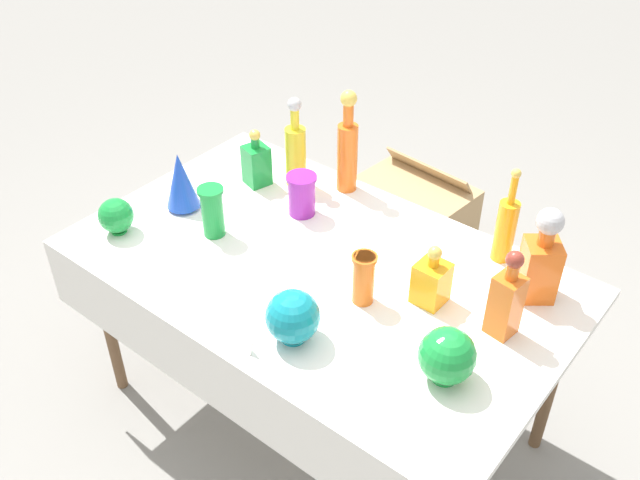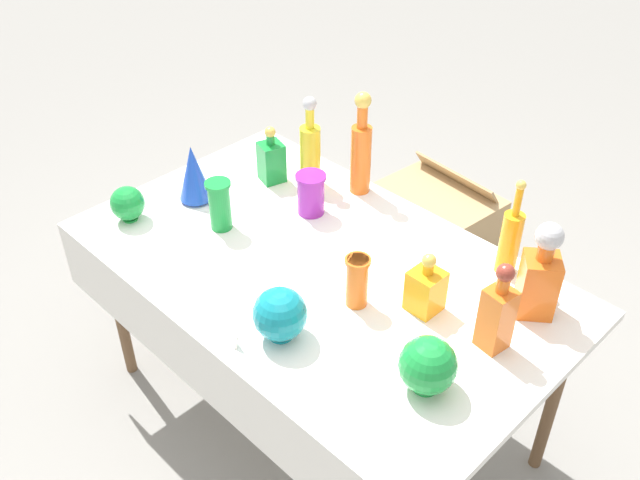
{
  "view_description": "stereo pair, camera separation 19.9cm",
  "coord_description": "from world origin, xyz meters",
  "px_view_note": "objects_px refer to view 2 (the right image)",
  "views": [
    {
      "loc": [
        1.15,
        -1.43,
        2.25
      ],
      "look_at": [
        0.0,
        0.0,
        0.86
      ],
      "focal_mm": 40.0,
      "sensor_mm": 36.0,
      "label": 1
    },
    {
      "loc": [
        1.3,
        -1.3,
        2.25
      ],
      "look_at": [
        0.0,
        0.0,
        0.86
      ],
      "focal_mm": 40.0,
      "sensor_mm": 36.0,
      "label": 2
    }
  ],
  "objects_px": {
    "square_decanter_0": "(426,288)",
    "round_bowl_2": "(280,314)",
    "tall_bottle_2": "(510,240)",
    "round_bowl_0": "(127,203)",
    "square_decanter_1": "(271,160)",
    "tall_bottle_0": "(361,150)",
    "slender_vase_2": "(311,192)",
    "cardboard_box_behind_left": "(436,222)",
    "slender_vase_0": "(220,204)",
    "square_decanter_3": "(497,313)",
    "fluted_vase_0": "(194,173)",
    "square_decanter_2": "(540,275)",
    "slender_vase_1": "(357,280)",
    "tall_bottle_1": "(310,150)",
    "round_bowl_1": "(428,365)"
  },
  "relations": [
    {
      "from": "tall_bottle_0",
      "to": "round_bowl_2",
      "type": "relative_size",
      "value": 2.41
    },
    {
      "from": "square_decanter_0",
      "to": "round_bowl_1",
      "type": "relative_size",
      "value": 1.25
    },
    {
      "from": "slender_vase_1",
      "to": "square_decanter_3",
      "type": "bearing_deg",
      "value": 20.05
    },
    {
      "from": "tall_bottle_0",
      "to": "slender_vase_2",
      "type": "relative_size",
      "value": 2.58
    },
    {
      "from": "tall_bottle_0",
      "to": "round_bowl_0",
      "type": "relative_size",
      "value": 3.09
    },
    {
      "from": "tall_bottle_1",
      "to": "square_decanter_3",
      "type": "xyz_separation_m",
      "value": [
        1.0,
        -0.24,
        -0.02
      ]
    },
    {
      "from": "tall_bottle_2",
      "to": "slender_vase_2",
      "type": "height_order",
      "value": "tall_bottle_2"
    },
    {
      "from": "slender_vase_0",
      "to": "round_bowl_2",
      "type": "xyz_separation_m",
      "value": [
        0.55,
        -0.22,
        -0.01
      ]
    },
    {
      "from": "tall_bottle_1",
      "to": "slender_vase_0",
      "type": "distance_m",
      "value": 0.43
    },
    {
      "from": "square_decanter_0",
      "to": "fluted_vase_0",
      "type": "height_order",
      "value": "fluted_vase_0"
    },
    {
      "from": "square_decanter_0",
      "to": "fluted_vase_0",
      "type": "relative_size",
      "value": 0.93
    },
    {
      "from": "square_decanter_0",
      "to": "slender_vase_0",
      "type": "relative_size",
      "value": 1.12
    },
    {
      "from": "square_decanter_0",
      "to": "round_bowl_0",
      "type": "bearing_deg",
      "value": -160.14
    },
    {
      "from": "square_decanter_0",
      "to": "round_bowl_2",
      "type": "bearing_deg",
      "value": -119.44
    },
    {
      "from": "square_decanter_1",
      "to": "slender_vase_2",
      "type": "xyz_separation_m",
      "value": [
        0.26,
        -0.05,
        -0.0
      ]
    },
    {
      "from": "slender_vase_1",
      "to": "cardboard_box_behind_left",
      "type": "relative_size",
      "value": 0.3
    },
    {
      "from": "slender_vase_1",
      "to": "fluted_vase_0",
      "type": "relative_size",
      "value": 0.77
    },
    {
      "from": "square_decanter_3",
      "to": "fluted_vase_0",
      "type": "xyz_separation_m",
      "value": [
        -1.21,
        -0.14,
        -0.01
      ]
    },
    {
      "from": "fluted_vase_0",
      "to": "round_bowl_1",
      "type": "distance_m",
      "value": 1.18
    },
    {
      "from": "tall_bottle_0",
      "to": "slender_vase_2",
      "type": "xyz_separation_m",
      "value": [
        -0.03,
        -0.23,
        -0.09
      ]
    },
    {
      "from": "round_bowl_0",
      "to": "slender_vase_2",
      "type": "bearing_deg",
      "value": 49.06
    },
    {
      "from": "tall_bottle_0",
      "to": "slender_vase_0",
      "type": "bearing_deg",
      "value": -109.31
    },
    {
      "from": "round_bowl_2",
      "to": "cardboard_box_behind_left",
      "type": "height_order",
      "value": "round_bowl_2"
    },
    {
      "from": "slender_vase_1",
      "to": "tall_bottle_2",
      "type": "bearing_deg",
      "value": 63.2
    },
    {
      "from": "square_decanter_0",
      "to": "fluted_vase_0",
      "type": "bearing_deg",
      "value": -172.42
    },
    {
      "from": "tall_bottle_2",
      "to": "round_bowl_0",
      "type": "xyz_separation_m",
      "value": [
        -1.11,
        -0.71,
        -0.06
      ]
    },
    {
      "from": "round_bowl_1",
      "to": "round_bowl_2",
      "type": "height_order",
      "value": "same"
    },
    {
      "from": "tall_bottle_0",
      "to": "cardboard_box_behind_left",
      "type": "distance_m",
      "value": 1.05
    },
    {
      "from": "slender_vase_1",
      "to": "fluted_vase_0",
      "type": "xyz_separation_m",
      "value": [
        -0.81,
        0.0,
        0.02
      ]
    },
    {
      "from": "slender_vase_2",
      "to": "round_bowl_2",
      "type": "distance_m",
      "value": 0.64
    },
    {
      "from": "slender_vase_0",
      "to": "fluted_vase_0",
      "type": "bearing_deg",
      "value": 168.0
    },
    {
      "from": "square_decanter_2",
      "to": "round_bowl_1",
      "type": "height_order",
      "value": "square_decanter_2"
    },
    {
      "from": "square_decanter_3",
      "to": "round_bowl_2",
      "type": "relative_size",
      "value": 1.77
    },
    {
      "from": "slender_vase_1",
      "to": "fluted_vase_0",
      "type": "bearing_deg",
      "value": 179.97
    },
    {
      "from": "tall_bottle_2",
      "to": "slender_vase_0",
      "type": "bearing_deg",
      "value": -149.07
    },
    {
      "from": "slender_vase_2",
      "to": "square_decanter_2",
      "type": "bearing_deg",
      "value": 7.42
    },
    {
      "from": "square_decanter_3",
      "to": "square_decanter_2",
      "type": "bearing_deg",
      "value": 88.86
    },
    {
      "from": "square_decanter_1",
      "to": "round_bowl_2",
      "type": "height_order",
      "value": "square_decanter_1"
    },
    {
      "from": "round_bowl_0",
      "to": "cardboard_box_behind_left",
      "type": "distance_m",
      "value": 1.62
    },
    {
      "from": "square_decanter_0",
      "to": "square_decanter_2",
      "type": "xyz_separation_m",
      "value": [
        0.24,
        0.23,
        0.06
      ]
    },
    {
      "from": "tall_bottle_0",
      "to": "round_bowl_1",
      "type": "bearing_deg",
      "value": -37.14
    },
    {
      "from": "square_decanter_0",
      "to": "square_decanter_1",
      "type": "relative_size",
      "value": 0.91
    },
    {
      "from": "round_bowl_2",
      "to": "round_bowl_0",
      "type": "bearing_deg",
      "value": 178.89
    },
    {
      "from": "square_decanter_1",
      "to": "slender_vase_2",
      "type": "height_order",
      "value": "square_decanter_1"
    },
    {
      "from": "square_decanter_2",
      "to": "slender_vase_0",
      "type": "xyz_separation_m",
      "value": [
        -1.01,
        -0.4,
        -0.04
      ]
    },
    {
      "from": "square_decanter_0",
      "to": "slender_vase_1",
      "type": "relative_size",
      "value": 1.2
    },
    {
      "from": "tall_bottle_0",
      "to": "tall_bottle_2",
      "type": "xyz_separation_m",
      "value": [
        0.66,
        -0.02,
        -0.05
      ]
    },
    {
      "from": "slender_vase_0",
      "to": "round_bowl_0",
      "type": "distance_m",
      "value": 0.34
    },
    {
      "from": "tall_bottle_1",
      "to": "slender_vase_0",
      "type": "relative_size",
      "value": 1.93
    },
    {
      "from": "tall_bottle_1",
      "to": "round_bowl_2",
      "type": "xyz_separation_m",
      "value": [
        0.54,
        -0.65,
        -0.06
      ]
    }
  ]
}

